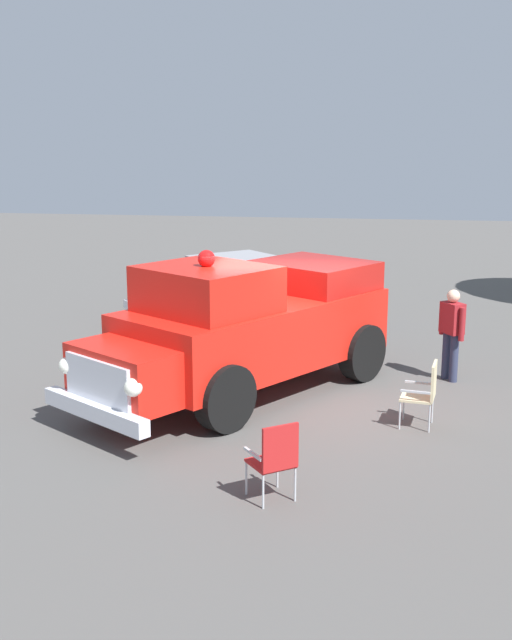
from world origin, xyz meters
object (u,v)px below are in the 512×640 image
(vintage_fire_truck, at_px, (247,326))
(lawn_chair_spare, at_px, (275,456))
(lawn_chair_by_car, at_px, (425,390))
(spectator_seated, at_px, (354,296))
(classic_hot_rod, at_px, (223,286))
(spectator_standing, at_px, (452,329))
(lawn_chair_near_truck, at_px, (359,300))

(vintage_fire_truck, xyz_separation_m, lawn_chair_spare, (-4.07, -1.05, -0.61))
(lawn_chair_by_car, height_order, spectator_seated, spectator_seated)
(classic_hot_rod, bearing_deg, lawn_chair_by_car, -147.09)
(classic_hot_rod, bearing_deg, vintage_fire_truck, -164.66)
(vintage_fire_truck, distance_m, spectator_standing, 3.76)
(lawn_chair_by_car, distance_m, spectator_seated, 6.77)
(lawn_chair_near_truck, xyz_separation_m, spectator_standing, (-4.09, -1.78, 0.37))
(vintage_fire_truck, bearing_deg, spectator_seated, -16.31)
(vintage_fire_truck, bearing_deg, classic_hot_rod, 15.34)
(lawn_chair_spare, xyz_separation_m, spectator_seated, (9.53, -0.54, 0.11))
(vintage_fire_truck, bearing_deg, lawn_chair_near_truck, -17.62)
(lawn_chair_near_truck, bearing_deg, spectator_standing, -156.51)
(vintage_fire_truck, xyz_separation_m, spectator_seated, (5.46, -1.60, -0.50))
(classic_hot_rod, distance_m, lawn_chair_by_car, 8.39)
(classic_hot_rod, xyz_separation_m, lawn_chair_spare, (-9.94, -2.67, -0.16))
(lawn_chair_by_car, xyz_separation_m, spectator_seated, (6.63, 1.35, 0.11))
(vintage_fire_truck, distance_m, lawn_chair_near_truck, 5.74)
(lawn_chair_near_truck, bearing_deg, classic_hot_rod, 82.52)
(lawn_chair_spare, bearing_deg, spectator_seated, -3.27)
(spectator_standing, bearing_deg, spectator_seated, 24.86)
(lawn_chair_near_truck, bearing_deg, spectator_seated, 78.78)
(lawn_chair_spare, bearing_deg, lawn_chair_by_car, -33.12)
(lawn_chair_by_car, bearing_deg, spectator_standing, -12.49)
(lawn_chair_spare, height_order, spectator_seated, spectator_seated)
(lawn_chair_by_car, bearing_deg, lawn_chair_spare, 146.88)
(vintage_fire_truck, relative_size, spectator_standing, 3.67)
(lawn_chair_near_truck, height_order, spectator_standing, spectator_standing)
(lawn_chair_spare, distance_m, spectator_seated, 9.55)
(spectator_seated, bearing_deg, lawn_chair_spare, 176.73)
(vintage_fire_truck, height_order, classic_hot_rod, vintage_fire_truck)
(classic_hot_rod, height_order, lawn_chair_spare, classic_hot_rod)
(classic_hot_rod, height_order, lawn_chair_near_truck, classic_hot_rod)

